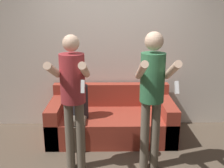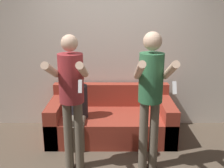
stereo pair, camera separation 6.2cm
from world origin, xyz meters
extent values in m
cube|color=silver|center=(0.00, 1.55, 1.35)|extent=(6.40, 0.06, 2.70)
cube|color=#9E3828|center=(0.00, 1.01, 0.20)|extent=(1.92, 0.94, 0.39)
cube|color=#9E3828|center=(0.00, 1.40, 0.58)|extent=(1.92, 0.16, 0.38)
cube|color=#9E3828|center=(-0.86, 1.01, 0.30)|extent=(0.20, 0.94, 0.60)
cube|color=#9E3828|center=(0.86, 1.01, 0.30)|extent=(0.20, 0.94, 0.60)
cylinder|color=#6B6051|center=(-0.53, 0.15, 0.45)|extent=(0.11, 0.11, 0.91)
cylinder|color=#6B6051|center=(-0.40, 0.15, 0.45)|extent=(0.11, 0.11, 0.91)
cylinder|color=#9E2D33|center=(-0.47, 0.15, 1.20)|extent=(0.29, 0.29, 0.58)
sphere|color=beige|center=(-0.47, 0.15, 1.61)|extent=(0.19, 0.19, 0.19)
cylinder|color=beige|center=(-0.63, -0.10, 1.35)|extent=(0.08, 0.53, 0.28)
cylinder|color=beige|center=(-0.30, -0.10, 1.35)|extent=(0.08, 0.53, 0.28)
cube|color=white|center=(-0.30, -0.35, 1.25)|extent=(0.04, 0.08, 0.13)
cylinder|color=#6B6051|center=(0.40, 0.15, 0.46)|extent=(0.11, 0.11, 0.91)
cylinder|color=#6B6051|center=(0.53, 0.15, 0.46)|extent=(0.11, 0.11, 0.91)
cylinder|color=#337047|center=(0.47, 0.15, 1.20)|extent=(0.29, 0.29, 0.58)
sphere|color=beige|center=(0.47, 0.15, 1.63)|extent=(0.22, 0.22, 0.22)
cylinder|color=beige|center=(0.31, -0.09, 1.34)|extent=(0.08, 0.51, 0.31)
cylinder|color=beige|center=(0.63, -0.09, 1.34)|extent=(0.08, 0.51, 0.31)
cube|color=white|center=(0.63, -0.33, 1.23)|extent=(0.04, 0.08, 0.13)
cylinder|color=#6B6051|center=(-0.55, 0.56, 0.20)|extent=(0.11, 0.11, 0.39)
cylinder|color=#6B6051|center=(-0.43, 0.56, 0.20)|extent=(0.11, 0.11, 0.39)
cylinder|color=#6B6051|center=(-0.55, 0.72, 0.42)|extent=(0.11, 0.32, 0.11)
cylinder|color=#6B6051|center=(-0.43, 0.72, 0.42)|extent=(0.11, 0.32, 0.11)
cylinder|color=#232328|center=(-0.49, 0.88, 0.64)|extent=(0.28, 0.28, 0.50)
sphere|color=brown|center=(-0.49, 0.88, 1.01)|extent=(0.19, 0.19, 0.19)
camera|label=1|loc=(-0.05, -2.80, 1.99)|focal=42.00mm
camera|label=2|loc=(0.01, -2.80, 1.99)|focal=42.00mm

